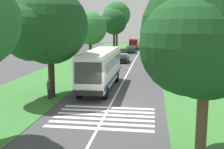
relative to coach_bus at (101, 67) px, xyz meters
name	(u,v)px	position (x,y,z in m)	size (l,w,h in m)	color
ground	(110,106)	(-6.04, -1.80, -2.15)	(160.00, 160.00, 0.00)	#424244
grass_verge_left	(65,72)	(8.96, 6.40, -2.13)	(120.00, 8.00, 0.04)	#387533
grass_verge_right	(194,75)	(8.96, -10.00, -2.13)	(120.00, 8.00, 0.04)	#387533
centre_line	(127,74)	(8.96, -1.80, -2.14)	(110.00, 0.16, 0.01)	silver
coach_bus	(101,67)	(0.00, 0.00, 0.00)	(11.16, 2.62, 3.73)	white
zebra_crossing	(104,117)	(-8.65, -1.80, -2.14)	(4.95, 6.80, 0.01)	silver
trailing_car_0	(123,58)	(20.01, -0.05, -1.48)	(4.30, 1.78, 1.43)	black
trailing_car_1	(147,53)	(29.24, -3.78, -1.48)	(4.30, 1.78, 1.43)	black
trailing_car_2	(131,49)	(38.00, 0.03, -1.48)	(4.30, 1.78, 1.43)	#145933
trailing_minibus_0	(134,43)	(48.71, 0.06, -0.60)	(6.00, 2.14, 2.53)	#CC4C33
roadside_tree_left_0	(47,28)	(-4.01, 3.74, 3.73)	(7.81, 6.41, 9.22)	#3D2D1E
roadside_tree_left_1	(90,29)	(15.50, 4.45, 3.38)	(5.89, 4.96, 8.11)	#3D2D1E
roadside_tree_left_3	(116,16)	(45.44, 4.40, 6.18)	(8.34, 6.75, 11.86)	#3D2D1E
roadside_tree_left_4	(114,23)	(37.29, 3.87, 4.42)	(6.79, 5.57, 9.49)	#3D2D1E
roadside_tree_right_0	(180,24)	(6.25, -7.90, 4.14)	(6.83, 5.78, 9.27)	#3D2D1E
roadside_tree_right_1	(166,14)	(24.40, -7.05, 5.79)	(6.97, 6.02, 11.07)	#3D2D1E
roadside_tree_right_2	(164,26)	(54.49, -7.67, 3.74)	(5.78, 4.65, 8.28)	#4C3826
roadside_tree_right_3	(202,37)	(-14.40, -7.05, 3.49)	(6.71, 5.67, 8.59)	brown
roadside_tree_right_4	(164,23)	(35.71, -7.05, 4.33)	(7.29, 6.11, 9.61)	#3D2D1E
utility_pole	(170,41)	(10.26, -7.14, 1.94)	(0.24, 1.40, 7.80)	#473828
roadside_wall	(214,65)	(13.96, -13.40, -1.53)	(70.00, 0.40, 1.15)	gray
pedestrian	(49,89)	(-4.77, 3.49, -1.24)	(0.34, 0.34, 1.69)	#26262D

